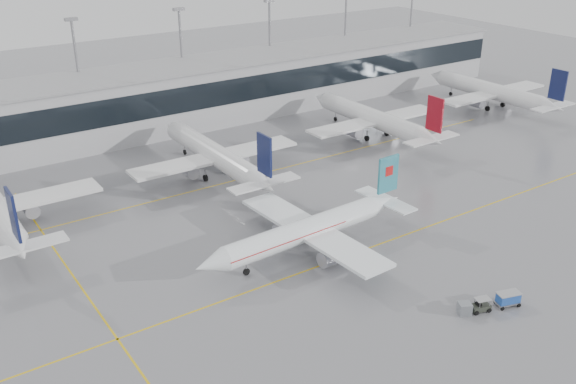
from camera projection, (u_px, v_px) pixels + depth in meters
ground at (340, 259)px, 83.18m from camera, size 320.00×320.00×0.00m
taxi_line_main at (340, 258)px, 83.18m from camera, size 120.00×0.25×0.01m
taxi_line_north at (227, 182)px, 105.80m from camera, size 120.00×0.25×0.01m
taxi_line_cross at (74, 277)px, 79.13m from camera, size 0.25×60.00×0.01m
terminal at (147, 102)px, 127.45m from camera, size 180.00×15.00×12.00m
terminal_glass at (162, 104)px, 121.14m from camera, size 180.00×0.20×5.00m
terminal_roof at (144, 71)px, 124.90m from camera, size 182.00×16.00×0.40m
light_masts at (132, 60)px, 128.95m from camera, size 156.40×1.00×22.60m
air_canada_jet at (311, 229)px, 83.82m from camera, size 33.48×25.96×10.18m
parked_jet_c at (215, 155)px, 107.05m from camera, size 29.64×36.96×11.72m
parked_jet_d at (374, 119)px, 124.97m from camera, size 29.64×36.96×11.72m
parked_jet_e at (493, 92)px, 142.89m from camera, size 29.64×36.96×11.72m
baggage_tug at (480, 307)px, 72.29m from camera, size 3.36×1.95×1.60m
baggage_cart at (508, 298)px, 73.11m from camera, size 3.04×2.23×1.69m
gse_unit at (464, 309)px, 71.72m from camera, size 1.84×1.80×1.40m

